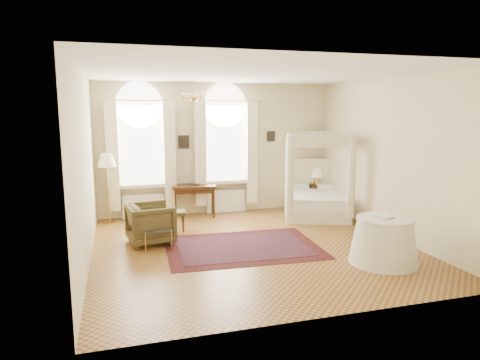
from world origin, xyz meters
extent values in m
plane|color=#9B662D|center=(0.00, 0.00, 0.00)|extent=(6.00, 6.00, 0.00)
plane|color=beige|center=(0.00, 3.00, 1.65)|extent=(6.00, 0.00, 6.00)
plane|color=beige|center=(0.00, -3.00, 1.65)|extent=(6.00, 0.00, 6.00)
plane|color=beige|center=(-3.00, 0.00, 1.65)|extent=(0.00, 6.00, 6.00)
plane|color=beige|center=(3.00, 0.00, 1.65)|extent=(0.00, 6.00, 6.00)
plane|color=white|center=(0.00, 0.00, 3.30)|extent=(6.00, 6.00, 0.00)
cube|color=silver|center=(-1.90, 2.97, 1.80)|extent=(1.10, 0.04, 1.90)
cylinder|color=silver|center=(-1.90, 2.97, 2.75)|extent=(1.10, 0.04, 1.10)
cube|color=white|center=(-1.90, 2.88, 0.81)|extent=(1.32, 0.24, 0.08)
cube|color=beige|center=(-2.57, 2.80, 1.55)|extent=(0.28, 0.14, 2.60)
cube|color=beige|center=(-1.23, 2.80, 1.55)|extent=(0.28, 0.14, 2.60)
cube|color=white|center=(-1.90, 2.90, 0.30)|extent=(1.00, 0.12, 0.58)
cube|color=silver|center=(0.20, 2.97, 1.80)|extent=(1.10, 0.04, 1.90)
cylinder|color=silver|center=(0.20, 2.97, 2.75)|extent=(1.10, 0.04, 1.10)
cube|color=white|center=(0.20, 2.88, 0.81)|extent=(1.32, 0.24, 0.08)
cube|color=beige|center=(-0.47, 2.80, 1.55)|extent=(0.28, 0.14, 2.60)
cube|color=beige|center=(0.87, 2.80, 1.55)|extent=(0.28, 0.14, 2.60)
cube|color=white|center=(0.20, 2.90, 0.30)|extent=(1.00, 0.12, 0.58)
cylinder|color=#C29240|center=(-0.90, 1.20, 3.10)|extent=(0.02, 0.02, 0.40)
sphere|color=#C29240|center=(-0.90, 1.20, 2.88)|extent=(0.16, 0.16, 0.16)
sphere|color=beige|center=(-0.68, 1.20, 2.95)|extent=(0.07, 0.07, 0.07)
sphere|color=beige|center=(-0.79, 1.39, 2.95)|extent=(0.07, 0.07, 0.07)
sphere|color=beige|center=(-1.01, 1.39, 2.95)|extent=(0.07, 0.07, 0.07)
sphere|color=beige|center=(-1.12, 1.20, 2.95)|extent=(0.07, 0.07, 0.07)
sphere|color=beige|center=(-1.01, 1.01, 2.95)|extent=(0.07, 0.07, 0.07)
sphere|color=beige|center=(-0.79, 1.01, 2.95)|extent=(0.07, 0.07, 0.07)
cube|color=black|center=(-0.85, 2.97, 1.85)|extent=(0.26, 0.03, 0.32)
cube|color=black|center=(1.45, 2.97, 1.95)|extent=(0.22, 0.03, 0.26)
cube|color=beige|center=(2.30, 1.97, 0.16)|extent=(2.05, 2.27, 0.32)
cube|color=white|center=(2.30, 1.97, 0.44)|extent=(1.94, 2.15, 0.25)
cube|color=beige|center=(2.60, 2.81, 0.80)|extent=(1.44, 0.58, 1.06)
cube|color=beige|center=(1.94, 3.03, 1.02)|extent=(0.10, 0.10, 2.04)
cube|color=beige|center=(3.25, 2.55, 1.02)|extent=(0.10, 0.10, 2.04)
cube|color=beige|center=(1.34, 1.38, 1.02)|extent=(0.10, 0.10, 2.04)
cube|color=beige|center=(2.65, 0.90, 1.02)|extent=(0.10, 0.10, 2.04)
cube|color=beige|center=(2.60, 2.79, 2.04)|extent=(1.44, 0.58, 0.07)
cube|color=beige|center=(2.00, 1.14, 2.04)|extent=(1.44, 0.58, 0.07)
cube|color=beige|center=(1.64, 2.21, 2.04)|extent=(0.70, 1.77, 0.07)
cube|color=beige|center=(2.95, 1.73, 2.04)|extent=(0.70, 1.77, 0.07)
cube|color=beige|center=(2.60, 2.79, 1.92)|extent=(1.48, 0.57, 0.25)
cube|color=beige|center=(2.00, 1.14, 1.92)|extent=(1.48, 0.57, 0.25)
cube|color=beige|center=(1.64, 2.21, 1.92)|extent=(0.69, 1.81, 0.25)
cube|color=beige|center=(2.95, 1.73, 1.92)|extent=(0.69, 1.81, 0.25)
cylinder|color=beige|center=(1.34, 1.38, 1.11)|extent=(0.20, 0.20, 1.86)
cylinder|color=beige|center=(2.65, 0.90, 1.11)|extent=(0.20, 0.20, 1.86)
cube|color=#3C2010|center=(2.70, 2.70, 0.33)|extent=(0.51, 0.47, 0.66)
cylinder|color=#C29240|center=(2.63, 2.61, 0.77)|extent=(0.13, 0.13, 0.21)
cone|color=beige|center=(2.63, 2.61, 0.98)|extent=(0.29, 0.29, 0.23)
cube|color=#3C2010|center=(-0.66, 2.70, 0.76)|extent=(1.12, 0.69, 0.06)
cube|color=#3C2010|center=(-0.66, 2.70, 0.67)|extent=(1.00, 0.57, 0.11)
cylinder|color=#3C2010|center=(-1.09, 2.97, 0.37)|extent=(0.05, 0.05, 0.74)
cylinder|color=#3C2010|center=(-0.17, 2.85, 0.37)|extent=(0.05, 0.05, 0.74)
cylinder|color=#3C2010|center=(-1.15, 2.55, 0.37)|extent=(0.05, 0.05, 0.74)
cylinder|color=#3C2010|center=(-0.23, 2.43, 0.37)|extent=(0.05, 0.05, 0.74)
imported|color=black|center=(-0.66, 2.76, 0.81)|extent=(0.40, 0.34, 0.03)
cube|color=#4D4121|center=(-1.27, 1.54, 0.40)|extent=(0.42, 0.42, 0.08)
cylinder|color=#3C2010|center=(-1.43, 1.41, 0.18)|extent=(0.04, 0.04, 0.37)
cylinder|color=#3C2010|center=(-1.14, 1.39, 0.18)|extent=(0.04, 0.04, 0.37)
cylinder|color=#3C2010|center=(-1.40, 1.70, 0.18)|extent=(0.04, 0.04, 0.37)
cylinder|color=#3C2010|center=(-1.12, 1.68, 0.18)|extent=(0.04, 0.04, 0.37)
imported|color=#42371C|center=(-1.88, 0.79, 0.40)|extent=(1.00, 0.98, 0.80)
cube|color=silver|center=(-1.77, 0.37, 0.37)|extent=(0.59, 0.44, 0.02)
cylinder|color=#C29240|center=(-2.03, 0.23, 0.19)|extent=(0.02, 0.02, 0.37)
cylinder|color=#C29240|center=(-1.54, 0.19, 0.19)|extent=(0.02, 0.02, 0.37)
cylinder|color=#C29240|center=(-2.00, 0.55, 0.19)|extent=(0.02, 0.02, 0.37)
cylinder|color=#C29240|center=(-1.51, 0.51, 0.19)|extent=(0.02, 0.02, 0.37)
cylinder|color=#C29240|center=(-2.70, 2.65, 0.01)|extent=(0.29, 0.29, 0.03)
cylinder|color=#C29240|center=(-2.70, 2.65, 0.72)|extent=(0.04, 0.04, 1.45)
cone|color=beige|center=(-2.70, 2.65, 1.49)|extent=(0.42, 0.42, 0.31)
cube|color=#410F10|center=(-0.19, 0.02, 0.00)|extent=(3.02, 2.24, 0.01)
cube|color=black|center=(-0.19, 0.02, 0.01)|extent=(2.55, 1.76, 0.01)
cone|color=beige|center=(1.92, -1.47, 0.38)|extent=(1.18, 1.18, 0.76)
cylinder|color=beige|center=(1.92, -1.47, 0.78)|extent=(0.97, 0.97, 0.04)
imported|color=black|center=(1.82, -1.44, 0.82)|extent=(0.27, 0.33, 0.03)
camera|label=1|loc=(-2.46, -7.63, 2.65)|focal=32.00mm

